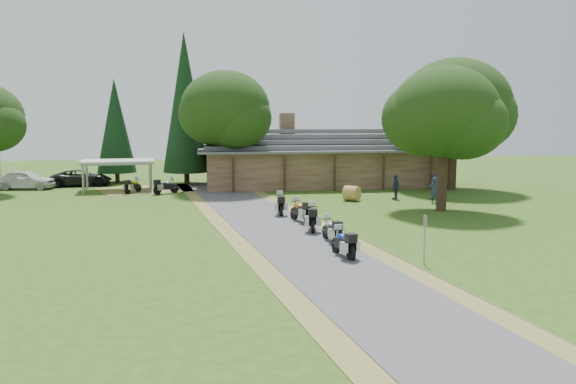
{
  "coord_description": "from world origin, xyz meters",
  "views": [
    {
      "loc": [
        -4.17,
        -23.64,
        5.47
      ],
      "look_at": [
        0.38,
        6.83,
        1.6
      ],
      "focal_mm": 35.0,
      "sensor_mm": 36.0,
      "label": 1
    }
  ],
  "objects": [
    {
      "name": "sign_post",
      "position": [
        4.15,
        -3.49,
        0.96
      ],
      "size": [
        0.35,
        0.06,
        1.93
      ],
      "primitive_type": null,
      "color": "gray",
      "rests_on": "ground"
    },
    {
      "name": "oak_lodge_left",
      "position": [
        -2.47,
        21.1,
        5.23
      ],
      "size": [
        7.04,
        7.04,
        10.46
      ],
      "primitive_type": null,
      "color": "black",
      "rests_on": "ground"
    },
    {
      "name": "person_b",
      "position": [
        11.9,
        13.85,
        1.04
      ],
      "size": [
        0.69,
        0.58,
        2.08
      ],
      "primitive_type": "imported",
      "rotation": [
        0.0,
        0.0,
        2.84
      ],
      "color": "navy",
      "rests_on": "ground"
    },
    {
      "name": "car_dark_suv",
      "position": [
        -14.62,
        26.17,
        1.04
      ],
      "size": [
        2.95,
        5.66,
        2.07
      ],
      "primitive_type": "imported",
      "rotation": [
        0.0,
        0.0,
        1.69
      ],
      "color": "black",
      "rests_on": "ground"
    },
    {
      "name": "hay_bale",
      "position": [
        5.91,
        13.87,
        0.53
      ],
      "size": [
        1.42,
        1.43,
        1.06
      ],
      "primitive_type": "cylinder",
      "rotation": [
        1.57,
        0.0,
        0.86
      ],
      "color": "#A67D3D",
      "rests_on": "ground"
    },
    {
      "name": "motorcycle_row_b",
      "position": [
        1.52,
        1.01,
        0.6
      ],
      "size": [
        0.85,
        1.83,
        1.2
      ],
      "primitive_type": null,
      "rotation": [
        0.0,
        0.0,
        1.74
      ],
      "color": "#9A9CA1",
      "rests_on": "ground"
    },
    {
      "name": "motorcycle_row_c",
      "position": [
        1.16,
        3.78,
        0.7
      ],
      "size": [
        0.97,
        2.12,
        1.39
      ],
      "primitive_type": null,
      "rotation": [
        0.0,
        0.0,
        1.42
      ],
      "color": "#DCC602",
      "rests_on": "ground"
    },
    {
      "name": "motorcycle_carport_a",
      "position": [
        -9.67,
        20.57,
        0.6
      ],
      "size": [
        1.36,
        1.82,
        1.2
      ],
      "primitive_type": null,
      "rotation": [
        0.0,
        0.0,
        1.06
      ],
      "color": "#CFC100",
      "rests_on": "ground"
    },
    {
      "name": "person_a",
      "position": [
        11.15,
        12.03,
        1.05
      ],
      "size": [
        0.69,
        0.57,
        2.1
      ],
      "primitive_type": "imported",
      "rotation": [
        0.0,
        0.0,
        3.4
      ],
      "color": "navy",
      "rests_on": "ground"
    },
    {
      "name": "cedar_near",
      "position": [
        -5.74,
        26.42,
        6.59
      ],
      "size": [
        4.06,
        4.06,
        13.19
      ],
      "primitive_type": "cone",
      "color": "black",
      "rests_on": "ground"
    },
    {
      "name": "cedar_far",
      "position": [
        -12.0,
        28.62,
        4.66
      ],
      "size": [
        3.46,
        3.46,
        9.31
      ],
      "primitive_type": "cone",
      "color": "black",
      "rests_on": "ground"
    },
    {
      "name": "motorcycle_row_a",
      "position": [
        1.35,
        -1.9,
        0.62
      ],
      "size": [
        0.93,
        1.89,
        1.24
      ],
      "primitive_type": null,
      "rotation": [
        0.0,
        0.0,
        1.76
      ],
      "color": "#142A98",
      "rests_on": "ground"
    },
    {
      "name": "ground",
      "position": [
        0.0,
        0.0,
        0.0
      ],
      "size": [
        120.0,
        120.0,
        0.0
      ],
      "primitive_type": "plane",
      "color": "#2D4E16",
      "rests_on": "ground"
    },
    {
      "name": "motorcycle_carport_b",
      "position": [
        -7.12,
        19.65,
        0.65
      ],
      "size": [
        1.9,
        1.58,
        1.29
      ],
      "primitive_type": null,
      "rotation": [
        0.0,
        0.0,
        0.61
      ],
      "color": "gray",
      "rests_on": "ground"
    },
    {
      "name": "lodge",
      "position": [
        6.0,
        24.0,
        2.45
      ],
      "size": [
        21.4,
        9.4,
        4.9
      ],
      "primitive_type": null,
      "color": "brown",
      "rests_on": "ground"
    },
    {
      "name": "motorcycle_row_e",
      "position": [
        0.23,
        8.9,
        0.66
      ],
      "size": [
        0.77,
        1.98,
        1.33
      ],
      "primitive_type": null,
      "rotation": [
        0.0,
        0.0,
        1.5
      ],
      "color": "black",
      "rests_on": "ground"
    },
    {
      "name": "carport",
      "position": [
        -11.04,
        22.58,
        1.21
      ],
      "size": [
        5.96,
        4.32,
        2.42
      ],
      "primitive_type": null,
      "rotation": [
        0.0,
        0.0,
        0.11
      ],
      "color": "beige",
      "rests_on": "ground"
    },
    {
      "name": "motorcycle_row_d",
      "position": [
        0.99,
        6.23,
        0.67
      ],
      "size": [
        1.24,
        2.07,
        1.34
      ],
      "primitive_type": null,
      "rotation": [
        0.0,
        0.0,
        1.9
      ],
      "color": "#D8630E",
      "rests_on": "ground"
    },
    {
      "name": "person_c",
      "position": [
        9.16,
        14.15,
        1.04
      ],
      "size": [
        0.71,
        0.72,
        2.08
      ],
      "primitive_type": "imported",
      "rotation": [
        0.0,
        0.0,
        3.97
      ],
      "color": "navy",
      "rests_on": "ground"
    },
    {
      "name": "car_white_sedan",
      "position": [
        -18.63,
        24.35,
        0.99
      ],
      "size": [
        3.13,
        6.17,
        1.98
      ],
      "primitive_type": "imported",
      "rotation": [
        0.0,
        0.0,
        1.46
      ],
      "color": "silver",
      "rests_on": "ground"
    },
    {
      "name": "oak_lodge_right",
      "position": [
        15.56,
        18.91,
        5.43
      ],
      "size": [
        8.83,
        8.83,
        10.86
      ],
      "primitive_type": null,
      "color": "black",
      "rests_on": "ground"
    },
    {
      "name": "oak_driveway",
      "position": [
        10.24,
        8.81,
        4.91
      ],
      "size": [
        6.5,
        6.5,
        9.82
      ],
      "primitive_type": null,
      "color": "black",
      "rests_on": "ground"
    },
    {
      "name": "driveway",
      "position": [
        -0.5,
        4.0,
        0.0
      ],
      "size": [
        51.95,
        51.95,
        0.0
      ],
      "primitive_type": "plane",
      "rotation": [
        0.0,
        0.0,
        0.14
      ],
      "color": "#4D4D4F",
      "rests_on": "ground"
    }
  ]
}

